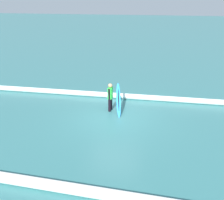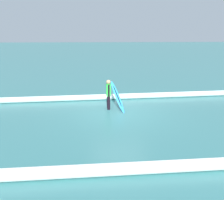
% 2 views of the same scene
% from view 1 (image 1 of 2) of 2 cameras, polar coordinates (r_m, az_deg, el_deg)
% --- Properties ---
extents(ground_plane, '(187.56, 187.56, 0.00)m').
position_cam_1_polar(ground_plane, '(12.88, 0.56, -3.73)').
color(ground_plane, '#347476').
extents(surfer, '(0.22, 0.62, 1.44)m').
position_cam_1_polar(surfer, '(13.40, -0.38, 0.96)').
color(surfer, black).
rests_on(surfer, ground_plane).
extents(surfboard, '(0.69, 1.72, 1.27)m').
position_cam_1_polar(surfboard, '(13.37, 1.40, 0.06)').
color(surfboard, '#268CE5').
rests_on(surfboard, ground_plane).
extents(wave_crest_foreground, '(22.09, 1.71, 0.31)m').
position_cam_1_polar(wave_crest_foreground, '(15.13, 13.17, 0.14)').
color(wave_crest_foreground, white).
rests_on(wave_crest_foreground, ground_plane).
extents(wave_crest_midground, '(17.90, 0.79, 0.34)m').
position_cam_1_polar(wave_crest_midground, '(7.84, 5.96, -20.54)').
color(wave_crest_midground, white).
rests_on(wave_crest_midground, ground_plane).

